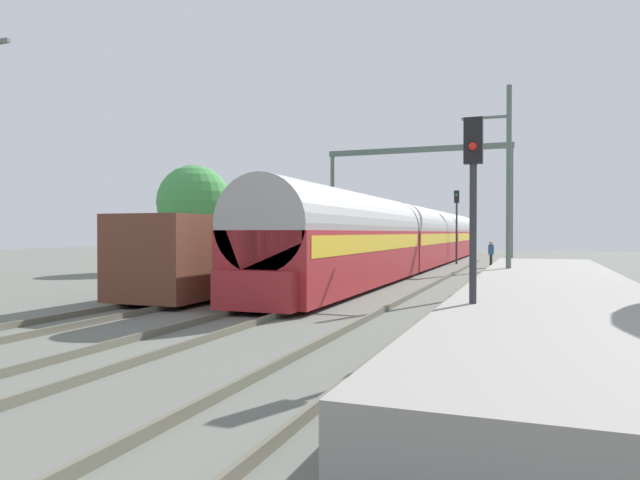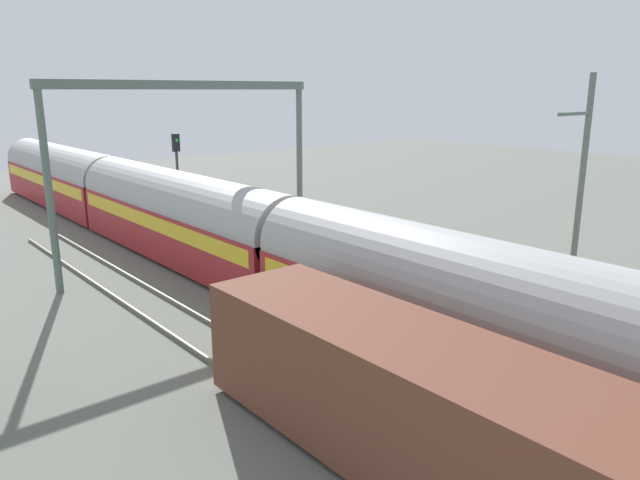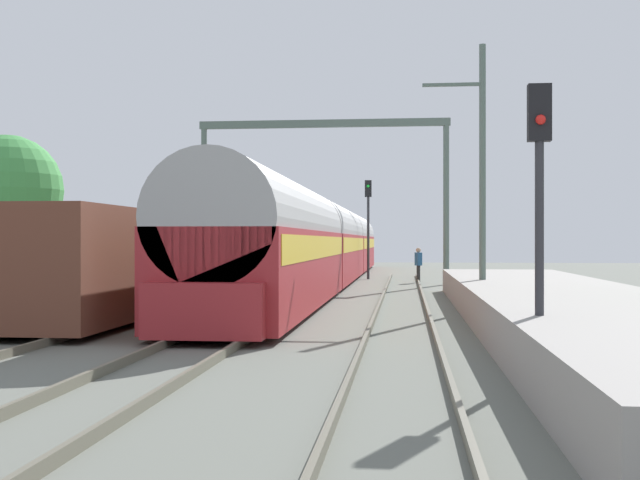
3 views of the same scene
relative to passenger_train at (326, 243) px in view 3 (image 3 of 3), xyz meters
name	(u,v)px [view 3 (image 3 of 3)]	position (x,y,z in m)	size (l,w,h in m)	color
ground	(230,333)	(0.00, -22.08, -1.97)	(120.00, 120.00, 0.00)	#63665E
track_far_west	(66,328)	(-3.83, -22.08, -1.89)	(1.51, 60.00, 0.16)	#635F50
track_west	(230,330)	(0.00, -22.08, -1.89)	(1.52, 60.00, 0.16)	#635F50
track_east	(401,332)	(3.83, -22.08, -1.89)	(1.51, 60.00, 0.16)	#635F50
platform	(562,309)	(7.64, -20.08, -1.52)	(4.40, 28.00, 0.90)	gray
passenger_train	(326,243)	(0.00, 0.00, 0.00)	(2.93, 49.20, 3.82)	maroon
freight_car	(125,262)	(-3.83, -18.14, -0.50)	(2.80, 13.00, 2.70)	brown
person_crossing	(418,262)	(4.55, 0.47, -0.94)	(0.37, 0.46, 1.73)	#282828
railway_signal_near	(539,186)	(6.01, -26.95, 0.96)	(0.36, 0.30, 4.54)	#2D2D33
railway_signal_far	(368,216)	(1.92, 3.95, 1.43)	(0.36, 0.30, 5.33)	#2D2D33
catenary_gantry	(323,167)	(0.00, -1.22, 3.62)	(12.05, 0.28, 7.86)	#54655D
catenary_pole_east_mid	(481,172)	(6.18, -15.10, 2.18)	(1.90, 0.20, 8.00)	#54655D
tree_west_background	(7,190)	(-12.07, -8.69, 2.13)	(4.47, 4.47, 6.35)	#4C3826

